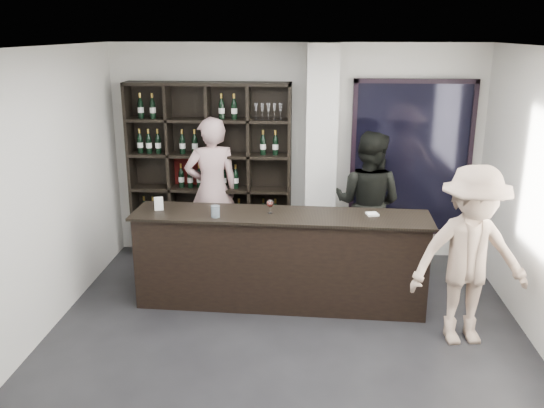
# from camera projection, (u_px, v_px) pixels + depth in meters

# --- Properties ---
(floor) EXTENTS (5.00, 5.50, 0.01)m
(floor) POSITION_uv_depth(u_px,v_px,m) (285.00, 355.00, 5.64)
(floor) COLOR black
(floor) RESTS_ON ground
(wine_shelf) EXTENTS (2.20, 0.35, 2.40)m
(wine_shelf) POSITION_uv_depth(u_px,v_px,m) (210.00, 172.00, 7.82)
(wine_shelf) COLOR black
(wine_shelf) RESTS_ON floor
(structural_column) EXTENTS (0.40, 0.40, 2.90)m
(structural_column) POSITION_uv_depth(u_px,v_px,m) (321.00, 157.00, 7.55)
(structural_column) COLOR silver
(structural_column) RESTS_ON floor
(glass_panel) EXTENTS (1.60, 0.08, 2.10)m
(glass_panel) POSITION_uv_depth(u_px,v_px,m) (411.00, 159.00, 7.70)
(glass_panel) COLOR black
(glass_panel) RESTS_ON floor
(tasting_counter) EXTENTS (3.31, 0.69, 1.09)m
(tasting_counter) POSITION_uv_depth(u_px,v_px,m) (280.00, 260.00, 6.54)
(tasting_counter) COLOR black
(tasting_counter) RESTS_ON floor
(taster_pink) EXTENTS (0.83, 0.66, 1.98)m
(taster_pink) POSITION_uv_depth(u_px,v_px,m) (212.00, 190.00, 7.72)
(taster_pink) COLOR #CBA2A2
(taster_pink) RESTS_ON floor
(taster_black) EXTENTS (1.10, 1.00, 1.86)m
(taster_black) POSITION_uv_depth(u_px,v_px,m) (368.00, 203.00, 7.34)
(taster_black) COLOR black
(taster_black) RESTS_ON floor
(customer) EXTENTS (1.27, 0.85, 1.84)m
(customer) POSITION_uv_depth(u_px,v_px,m) (470.00, 257.00, 5.64)
(customer) COLOR tan
(customer) RESTS_ON floor
(wine_glass) EXTENTS (0.10, 0.10, 0.18)m
(wine_glass) POSITION_uv_depth(u_px,v_px,m) (270.00, 206.00, 6.38)
(wine_glass) COLOR white
(wine_glass) RESTS_ON tasting_counter
(spit_cup) EXTENTS (0.12, 0.12, 0.13)m
(spit_cup) POSITION_uv_depth(u_px,v_px,m) (215.00, 211.00, 6.26)
(spit_cup) COLOR #98ADBD
(spit_cup) RESTS_ON tasting_counter
(napkin_stack) EXTENTS (0.15, 0.15, 0.02)m
(napkin_stack) POSITION_uv_depth(u_px,v_px,m) (372.00, 214.00, 6.35)
(napkin_stack) COLOR white
(napkin_stack) RESTS_ON tasting_counter
(card_stand) EXTENTS (0.11, 0.07, 0.15)m
(card_stand) POSITION_uv_depth(u_px,v_px,m) (159.00, 204.00, 6.51)
(card_stand) COLOR white
(card_stand) RESTS_ON tasting_counter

